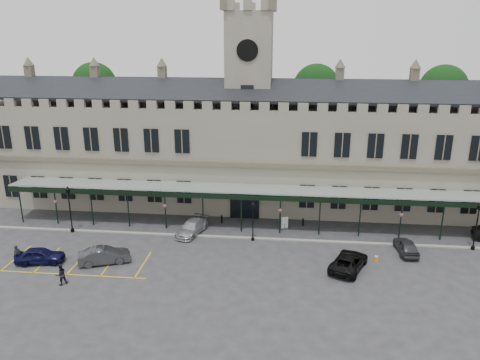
# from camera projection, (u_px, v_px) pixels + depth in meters

# --- Properties ---
(ground) EXTENTS (140.00, 140.00, 0.00)m
(ground) POSITION_uv_depth(u_px,v_px,m) (233.00, 264.00, 41.93)
(ground) COLOR #303033
(station_building) EXTENTS (60.00, 10.36, 17.30)m
(station_building) POSITION_uv_depth(u_px,v_px,m) (249.00, 151.00, 55.05)
(station_building) COLOR slate
(station_building) RESTS_ON ground
(clock_tower) EXTENTS (5.60, 5.60, 24.80)m
(clock_tower) POSITION_uv_depth(u_px,v_px,m) (249.00, 94.00, 53.12)
(clock_tower) COLOR slate
(clock_tower) RESTS_ON ground
(canopy) EXTENTS (50.00, 4.10, 4.30)m
(canopy) POSITION_uv_depth(u_px,v_px,m) (241.00, 209.00, 48.27)
(canopy) COLOR #8C9E93
(canopy) RESTS_ON ground
(kerb) EXTENTS (60.00, 0.40, 0.12)m
(kerb) POSITION_uv_depth(u_px,v_px,m) (239.00, 238.00, 47.12)
(kerb) COLOR gray
(kerb) RESTS_ON ground
(parking_markings) EXTENTS (16.00, 6.00, 0.01)m
(parking_markings) POSITION_uv_depth(u_px,v_px,m) (76.00, 264.00, 41.89)
(parking_markings) COLOR gold
(parking_markings) RESTS_ON ground
(tree_behind_left) EXTENTS (6.00, 6.00, 16.00)m
(tree_behind_left) POSITION_uv_depth(u_px,v_px,m) (95.00, 86.00, 63.93)
(tree_behind_left) COLOR #332314
(tree_behind_left) RESTS_ON ground
(tree_behind_mid) EXTENTS (6.00, 6.00, 16.00)m
(tree_behind_mid) POSITION_uv_depth(u_px,v_px,m) (316.00, 88.00, 60.96)
(tree_behind_mid) COLOR #332314
(tree_behind_mid) RESTS_ON ground
(tree_behind_right) EXTENTS (6.00, 6.00, 16.00)m
(tree_behind_right) POSITION_uv_depth(u_px,v_px,m) (443.00, 90.00, 59.37)
(tree_behind_right) COLOR #332314
(tree_behind_right) RESTS_ON ground
(lamp_post_left) EXTENTS (0.47, 0.47, 5.02)m
(lamp_post_left) POSITION_uv_depth(u_px,v_px,m) (69.00, 205.00, 47.74)
(lamp_post_left) COLOR black
(lamp_post_left) RESTS_ON ground
(lamp_post_mid) EXTENTS (0.39, 0.39, 4.11)m
(lamp_post_mid) POSITION_uv_depth(u_px,v_px,m) (253.00, 218.00, 45.91)
(lamp_post_mid) COLOR black
(lamp_post_mid) RESTS_ON ground
(lamp_post_right) EXTENTS (0.46, 0.46, 4.82)m
(lamp_post_right) POSITION_uv_depth(u_px,v_px,m) (477.00, 222.00, 43.82)
(lamp_post_right) COLOR black
(lamp_post_right) RESTS_ON ground
(traffic_cone) EXTENTS (0.43, 0.43, 0.69)m
(traffic_cone) POSITION_uv_depth(u_px,v_px,m) (376.00, 258.00, 42.35)
(traffic_cone) COLOR #DE6007
(traffic_cone) RESTS_ON ground
(sign_board) EXTENTS (0.72, 0.28, 1.27)m
(sign_board) POSITION_uv_depth(u_px,v_px,m) (285.00, 223.00, 49.36)
(sign_board) COLOR black
(sign_board) RESTS_ON ground
(bollard_left) EXTENTS (0.16, 0.16, 0.91)m
(bollard_left) POSITION_uv_depth(u_px,v_px,m) (222.00, 219.00, 50.70)
(bollard_left) COLOR black
(bollard_left) RESTS_ON ground
(bollard_right) EXTENTS (0.15, 0.15, 0.86)m
(bollard_right) POSITION_uv_depth(u_px,v_px,m) (303.00, 222.00, 49.99)
(bollard_right) COLOR black
(bollard_right) RESTS_ON ground
(car_left_a) EXTENTS (4.49, 2.46, 1.45)m
(car_left_a) POSITION_uv_depth(u_px,v_px,m) (40.00, 256.00, 41.87)
(car_left_a) COLOR black
(car_left_a) RESTS_ON ground
(car_left_b) EXTENTS (4.78, 3.09, 1.49)m
(car_left_b) POSITION_uv_depth(u_px,v_px,m) (104.00, 256.00, 41.84)
(car_left_b) COLOR #313438
(car_left_b) RESTS_ON ground
(car_taxi) EXTENTS (3.21, 5.06, 1.37)m
(car_taxi) POSITION_uv_depth(u_px,v_px,m) (192.00, 227.00, 48.00)
(car_taxi) COLOR #A5A7AD
(car_taxi) RESTS_ON ground
(car_van) EXTENTS (4.24, 5.64, 1.42)m
(car_van) POSITION_uv_depth(u_px,v_px,m) (349.00, 262.00, 40.81)
(car_van) COLOR black
(car_van) RESTS_ON ground
(car_right_a) EXTENTS (1.86, 4.14, 1.38)m
(car_right_a) POSITION_uv_depth(u_px,v_px,m) (406.00, 246.00, 43.79)
(car_right_a) COLOR #313438
(car_right_a) RESTS_ON ground
(person_a) EXTENTS (0.73, 0.75, 1.73)m
(person_a) POSITION_uv_depth(u_px,v_px,m) (17.00, 255.00, 41.75)
(person_a) COLOR black
(person_a) RESTS_ON ground
(person_b) EXTENTS (1.13, 1.13, 1.84)m
(person_b) POSITION_uv_depth(u_px,v_px,m) (61.00, 274.00, 38.23)
(person_b) COLOR black
(person_b) RESTS_ON ground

